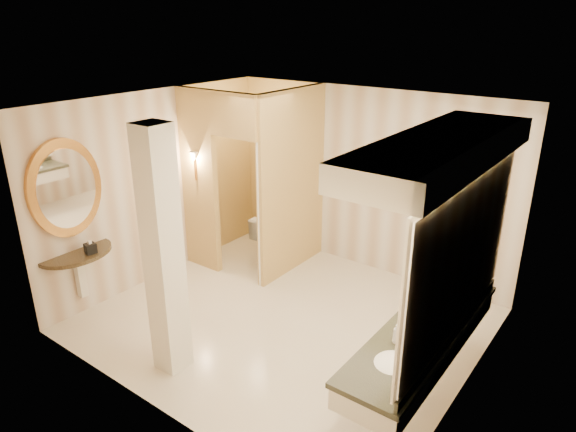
% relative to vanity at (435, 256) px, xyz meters
% --- Properties ---
extents(floor, '(4.50, 4.50, 0.00)m').
position_rel_vanity_xyz_m(floor, '(-1.98, 0.40, -1.63)').
color(floor, beige).
rests_on(floor, ground).
extents(ceiling, '(4.50, 4.50, 0.00)m').
position_rel_vanity_xyz_m(ceiling, '(-1.98, 0.40, 1.07)').
color(ceiling, silver).
rests_on(ceiling, wall_back).
extents(wall_back, '(4.50, 0.02, 2.70)m').
position_rel_vanity_xyz_m(wall_back, '(-1.98, 2.40, -0.28)').
color(wall_back, silver).
rests_on(wall_back, floor).
extents(wall_front, '(4.50, 0.02, 2.70)m').
position_rel_vanity_xyz_m(wall_front, '(-1.98, -1.60, -0.28)').
color(wall_front, silver).
rests_on(wall_front, floor).
extents(wall_left, '(0.02, 4.00, 2.70)m').
position_rel_vanity_xyz_m(wall_left, '(-4.23, 0.40, -0.28)').
color(wall_left, silver).
rests_on(wall_left, floor).
extents(wall_right, '(0.02, 4.00, 2.70)m').
position_rel_vanity_xyz_m(wall_right, '(0.27, 0.40, -0.28)').
color(wall_right, silver).
rests_on(wall_right, floor).
extents(toilet_closet, '(1.50, 1.55, 2.70)m').
position_rel_vanity_xyz_m(toilet_closet, '(-3.10, 1.37, -0.24)').
color(toilet_closet, tan).
rests_on(toilet_closet, floor).
extents(wall_sconce, '(0.14, 0.14, 0.42)m').
position_rel_vanity_xyz_m(wall_sconce, '(-3.90, 0.83, 0.10)').
color(wall_sconce, '#CE8C42').
rests_on(wall_sconce, toilet_closet).
extents(vanity, '(0.75, 2.57, 2.09)m').
position_rel_vanity_xyz_m(vanity, '(0.00, 0.00, 0.00)').
color(vanity, white).
rests_on(vanity, floor).
extents(console_shelf, '(0.94, 0.94, 1.92)m').
position_rel_vanity_xyz_m(console_shelf, '(-4.19, -1.00, -0.29)').
color(console_shelf, black).
rests_on(console_shelf, floor).
extents(pillar, '(0.31, 0.31, 2.70)m').
position_rel_vanity_xyz_m(pillar, '(-2.43, -1.04, -0.28)').
color(pillar, white).
rests_on(pillar, floor).
extents(tissue_box, '(0.15, 0.15, 0.12)m').
position_rel_vanity_xyz_m(tissue_box, '(-3.99, -0.91, -0.69)').
color(tissue_box, black).
rests_on(tissue_box, console_shelf).
extents(toilet, '(0.45, 0.75, 0.75)m').
position_rel_vanity_xyz_m(toilet, '(-3.21, 1.74, -1.26)').
color(toilet, white).
rests_on(toilet, floor).
extents(soap_bottle_a, '(0.07, 0.07, 0.13)m').
position_rel_vanity_xyz_m(soap_bottle_a, '(-0.04, -0.15, -0.69)').
color(soap_bottle_a, beige).
rests_on(soap_bottle_a, vanity).
extents(soap_bottle_b, '(0.12, 0.12, 0.12)m').
position_rel_vanity_xyz_m(soap_bottle_b, '(-0.04, -0.35, -0.70)').
color(soap_bottle_b, silver).
rests_on(soap_bottle_b, vanity).
extents(soap_bottle_c, '(0.08, 0.08, 0.20)m').
position_rel_vanity_xyz_m(soap_bottle_c, '(-0.13, -0.37, -0.65)').
color(soap_bottle_c, '#C6B28C').
rests_on(soap_bottle_c, vanity).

